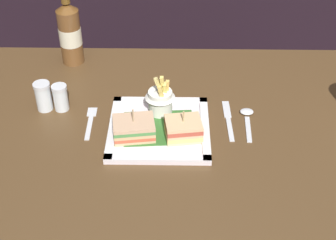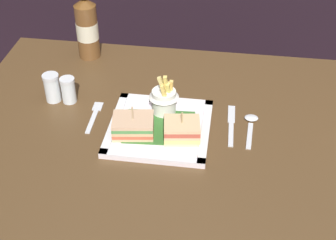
{
  "view_description": "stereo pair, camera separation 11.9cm",
  "coord_description": "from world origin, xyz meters",
  "px_view_note": "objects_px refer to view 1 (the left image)",
  "views": [
    {
      "loc": [
        -0.01,
        -0.93,
        1.51
      ],
      "look_at": [
        -0.02,
        0.01,
        0.78
      ],
      "focal_mm": 52.63,
      "sensor_mm": 36.0,
      "label": 1
    },
    {
      "loc": [
        0.11,
        -0.92,
        1.51
      ],
      "look_at": [
        -0.02,
        0.01,
        0.78
      ],
      "focal_mm": 52.63,
      "sensor_mm": 36.0,
      "label": 2
    }
  ],
  "objects_px": {
    "dining_table": "(176,177)",
    "spoon": "(247,116)",
    "salt_shaker": "(44,98)",
    "pepper_shaker": "(61,99)",
    "sandwich_half_left": "(134,128)",
    "beer_bottle": "(70,32)",
    "fries_cup": "(160,98)",
    "sandwich_half_right": "(183,129)",
    "knife": "(228,118)",
    "square_plate": "(159,129)",
    "fork": "(90,121)"
  },
  "relations": [
    {
      "from": "sandwich_half_left",
      "to": "spoon",
      "type": "bearing_deg",
      "value": 17.4
    },
    {
      "from": "beer_bottle",
      "to": "fork",
      "type": "bearing_deg",
      "value": -72.59
    },
    {
      "from": "fries_cup",
      "to": "spoon",
      "type": "distance_m",
      "value": 0.23
    },
    {
      "from": "fries_cup",
      "to": "spoon",
      "type": "height_order",
      "value": "fries_cup"
    },
    {
      "from": "beer_bottle",
      "to": "knife",
      "type": "bearing_deg",
      "value": -32.07
    },
    {
      "from": "beer_bottle",
      "to": "salt_shaker",
      "type": "relative_size",
      "value": 3.42
    },
    {
      "from": "beer_bottle",
      "to": "salt_shaker",
      "type": "distance_m",
      "value": 0.25
    },
    {
      "from": "sandwich_half_left",
      "to": "fork",
      "type": "relative_size",
      "value": 0.82
    },
    {
      "from": "beer_bottle",
      "to": "spoon",
      "type": "xyz_separation_m",
      "value": [
        0.49,
        -0.27,
        -0.09
      ]
    },
    {
      "from": "fries_cup",
      "to": "square_plate",
      "type": "bearing_deg",
      "value": -91.71
    },
    {
      "from": "spoon",
      "to": "pepper_shaker",
      "type": "height_order",
      "value": "pepper_shaker"
    },
    {
      "from": "beer_bottle",
      "to": "sandwich_half_right",
      "type": "bearing_deg",
      "value": -47.78
    },
    {
      "from": "dining_table",
      "to": "square_plate",
      "type": "distance_m",
      "value": 0.16
    },
    {
      "from": "dining_table",
      "to": "square_plate",
      "type": "relative_size",
      "value": 4.59
    },
    {
      "from": "fork",
      "to": "square_plate",
      "type": "bearing_deg",
      "value": -11.54
    },
    {
      "from": "knife",
      "to": "salt_shaker",
      "type": "xyz_separation_m",
      "value": [
        -0.48,
        0.04,
        0.03
      ]
    },
    {
      "from": "sandwich_half_right",
      "to": "pepper_shaker",
      "type": "distance_m",
      "value": 0.34
    },
    {
      "from": "fries_cup",
      "to": "fork",
      "type": "bearing_deg",
      "value": -170.68
    },
    {
      "from": "fork",
      "to": "beer_bottle",
      "type": "bearing_deg",
      "value": 107.41
    },
    {
      "from": "spoon",
      "to": "salt_shaker",
      "type": "height_order",
      "value": "salt_shaker"
    },
    {
      "from": "fries_cup",
      "to": "spoon",
      "type": "relative_size",
      "value": 0.86
    },
    {
      "from": "salt_shaker",
      "to": "pepper_shaker",
      "type": "xyz_separation_m",
      "value": [
        0.04,
        0.0,
        -0.0
      ]
    },
    {
      "from": "fork",
      "to": "spoon",
      "type": "bearing_deg",
      "value": 3.11
    },
    {
      "from": "sandwich_half_left",
      "to": "salt_shaker",
      "type": "xyz_separation_m",
      "value": [
        -0.24,
        0.12,
        0.0
      ]
    },
    {
      "from": "sandwich_half_left",
      "to": "salt_shaker",
      "type": "height_order",
      "value": "sandwich_half_left"
    },
    {
      "from": "fries_cup",
      "to": "sandwich_half_right",
      "type": "bearing_deg",
      "value": -59.28
    },
    {
      "from": "square_plate",
      "to": "sandwich_half_left",
      "type": "bearing_deg",
      "value": -152.22
    },
    {
      "from": "spoon",
      "to": "fries_cup",
      "type": "bearing_deg",
      "value": 178.08
    },
    {
      "from": "square_plate",
      "to": "spoon",
      "type": "height_order",
      "value": "square_plate"
    },
    {
      "from": "dining_table",
      "to": "salt_shaker",
      "type": "distance_m",
      "value": 0.4
    },
    {
      "from": "square_plate",
      "to": "salt_shaker",
      "type": "distance_m",
      "value": 0.32
    },
    {
      "from": "dining_table",
      "to": "spoon",
      "type": "relative_size",
      "value": 8.62
    },
    {
      "from": "sandwich_half_right",
      "to": "salt_shaker",
      "type": "distance_m",
      "value": 0.38
    },
    {
      "from": "pepper_shaker",
      "to": "fries_cup",
      "type": "bearing_deg",
      "value": -5.15
    },
    {
      "from": "dining_table",
      "to": "fries_cup",
      "type": "height_order",
      "value": "fries_cup"
    },
    {
      "from": "fork",
      "to": "knife",
      "type": "relative_size",
      "value": 0.79
    },
    {
      "from": "sandwich_half_left",
      "to": "spoon",
      "type": "relative_size",
      "value": 0.82
    },
    {
      "from": "salt_shaker",
      "to": "pepper_shaker",
      "type": "height_order",
      "value": "salt_shaker"
    },
    {
      "from": "salt_shaker",
      "to": "sandwich_half_left",
      "type": "bearing_deg",
      "value": -26.27
    },
    {
      "from": "sandwich_half_right",
      "to": "salt_shaker",
      "type": "bearing_deg",
      "value": 161.65
    },
    {
      "from": "dining_table",
      "to": "fries_cup",
      "type": "distance_m",
      "value": 0.22
    },
    {
      "from": "sandwich_half_right",
      "to": "pepper_shaker",
      "type": "height_order",
      "value": "sandwich_half_right"
    },
    {
      "from": "square_plate",
      "to": "pepper_shaker",
      "type": "relative_size",
      "value": 3.45
    },
    {
      "from": "sandwich_half_right",
      "to": "beer_bottle",
      "type": "xyz_separation_m",
      "value": [
        -0.33,
        0.36,
        0.07
      ]
    },
    {
      "from": "dining_table",
      "to": "sandwich_half_left",
      "type": "distance_m",
      "value": 0.21
    },
    {
      "from": "sandwich_half_right",
      "to": "knife",
      "type": "bearing_deg",
      "value": 35.49
    },
    {
      "from": "spoon",
      "to": "salt_shaker",
      "type": "relative_size",
      "value": 1.67
    },
    {
      "from": "salt_shaker",
      "to": "pepper_shaker",
      "type": "bearing_deg",
      "value": 0.0
    },
    {
      "from": "dining_table",
      "to": "fork",
      "type": "xyz_separation_m",
      "value": [
        -0.22,
        0.05,
        0.15
      ]
    },
    {
      "from": "dining_table",
      "to": "salt_shaker",
      "type": "relative_size",
      "value": 14.42
    }
  ]
}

